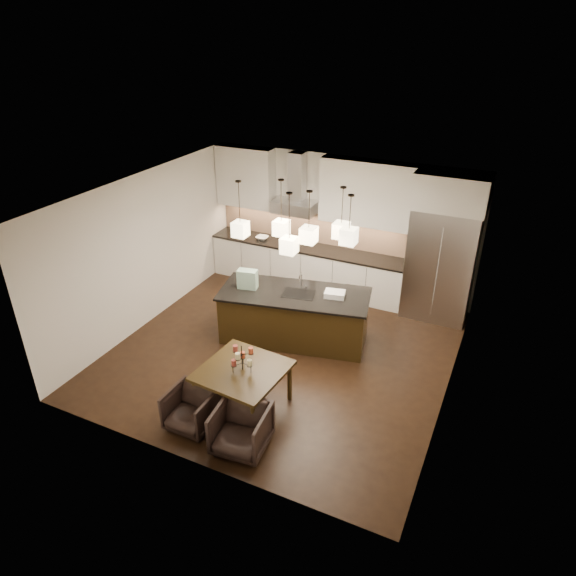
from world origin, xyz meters
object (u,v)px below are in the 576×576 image
at_px(dining_table, 243,388).
at_px(armchair_right, 241,429).
at_px(refrigerator, 440,265).
at_px(island_body, 294,317).
at_px(armchair_left, 191,409).

bearing_deg(dining_table, armchair_right, -57.88).
distance_m(refrigerator, dining_table, 4.46).
height_order(dining_table, armchair_right, dining_table).
relative_size(island_body, armchair_left, 3.85).
distance_m(island_body, armchair_right, 2.78).
height_order(dining_table, armchair_left, dining_table).
bearing_deg(refrigerator, dining_table, -117.05).
relative_size(dining_table, armchair_right, 1.61).
bearing_deg(armchair_right, refrigerator, 64.73).
bearing_deg(armchair_left, refrigerator, 62.02).
bearing_deg(dining_table, refrigerator, 67.58).
height_order(refrigerator, dining_table, refrigerator).
height_order(refrigerator, armchair_right, refrigerator).
relative_size(island_body, armchair_right, 3.53).
xyz_separation_m(refrigerator, dining_table, (-2.00, -3.91, -0.73)).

